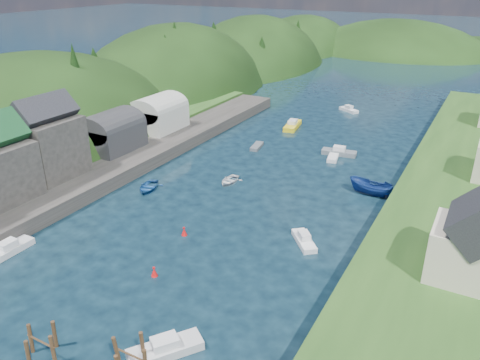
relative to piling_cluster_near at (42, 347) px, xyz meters
The scene contains 13 objects.
ground 51.99m from the piling_cluster_near, 88.54° to the left, with size 600.00×600.00×0.00m, color black.
hillside_left 88.96m from the piling_cluster_near, 119.58° to the left, with size 44.00×245.56×52.00m.
far_hills 176.38m from the piling_cluster_near, 89.17° to the left, with size 103.00×68.00×44.00m.
hill_trees 67.22m from the piling_cluster_near, 88.12° to the left, with size 91.37×150.85×12.55m.
quay_left 31.57m from the piling_cluster_near, 135.92° to the left, with size 12.00×110.00×2.00m, color #2D2B28.
terrace_left_grass 36.92m from the piling_cluster_near, 143.50° to the left, with size 12.00×110.00×2.50m, color #234719.
boat_sheds 48.01m from the piling_cluster_near, 121.07° to the left, with size 7.00×21.00×7.50m.
terrace_right 49.53m from the piling_cluster_near, 57.90° to the left, with size 16.00×120.00×2.40m, color #234719.
piling_cluster_near is the anchor object (origin of this frame).
piling_cluster_far 7.51m from the piling_cluster_near, 17.19° to the left, with size 3.29×3.06×3.44m.
channel_buoy_near 12.91m from the piling_cluster_near, 86.10° to the left, with size 0.70×0.70×1.10m.
channel_buoy_far 20.92m from the piling_cluster_near, 93.00° to the left, with size 0.70×0.70×1.10m.
moored_boats 29.06m from the piling_cluster_near, 94.18° to the left, with size 36.11×93.79×2.33m.
Camera 1 is at (25.94, -19.16, 28.05)m, focal length 35.00 mm.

